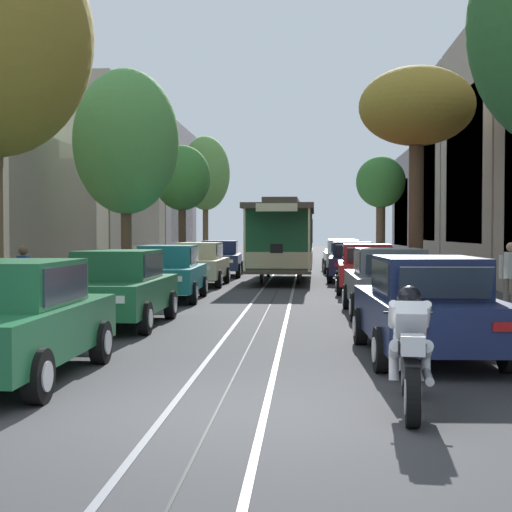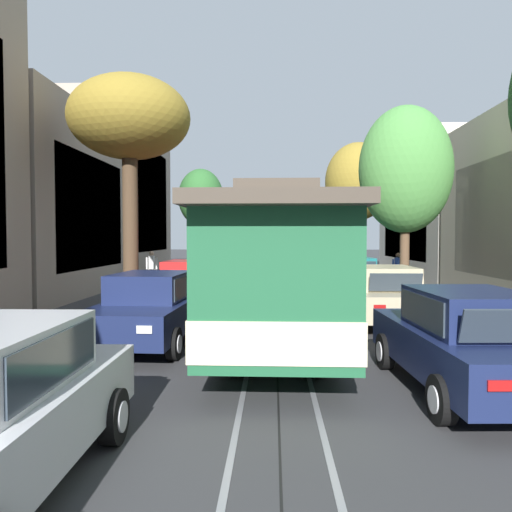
{
  "view_description": "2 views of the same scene",
  "coord_description": "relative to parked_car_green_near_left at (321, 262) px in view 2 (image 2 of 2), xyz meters",
  "views": [
    {
      "loc": [
        0.98,
        -8.1,
        1.96
      ],
      "look_at": [
        -0.73,
        17.57,
        1.15
      ],
      "focal_mm": 53.23,
      "sensor_mm": 36.0,
      "label": 1
    },
    {
      "loc": [
        0.08,
        33.27,
        2.39
      ],
      "look_at": [
        0.82,
        11.83,
        1.56
      ],
      "focal_mm": 35.03,
      "sensor_mm": 36.0,
      "label": 2
    }
  ],
  "objects": [
    {
      "name": "motorcycle_with_rider",
      "position": [
        5.06,
        -1.42,
        -0.15
      ],
      "size": [
        0.59,
        1.99,
        1.37
      ],
      "color": "black",
      "rests_on": "ground"
    },
    {
      "name": "parked_car_navy_near_right",
      "position": [
        5.81,
        2.18,
        0.0
      ],
      "size": [
        2.12,
        4.41,
        1.58
      ],
      "color": "#19234C",
      "rests_on": "ground"
    },
    {
      "name": "parked_car_navy_fifth_left",
      "position": [
        0.07,
        23.95,
        0.0
      ],
      "size": [
        2.13,
        4.42,
        1.58
      ],
      "color": "#19234C",
      "rests_on": "ground"
    },
    {
      "name": "parked_car_green_near_left",
      "position": [
        0.0,
        0.0,
        0.0
      ],
      "size": [
        2.01,
        4.36,
        1.58
      ],
      "color": "#1E6038",
      "rests_on": "ground"
    },
    {
      "name": "trolley_track_rails",
      "position": [
        2.95,
        21.83,
        -0.79
      ],
      "size": [
        1.14,
        58.97,
        0.01
      ],
      "color": "gray",
      "rests_on": "ground"
    },
    {
      "name": "pedestrian_on_left_pavement",
      "position": [
        8.73,
        8.43,
        0.18
      ],
      "size": [
        0.55,
        0.37,
        1.72
      ],
      "color": "slate",
      "rests_on": "ground"
    },
    {
      "name": "parked_car_red_mid_right",
      "position": [
        5.88,
        15.02,
        0.0
      ],
      "size": [
        2.1,
        4.4,
        1.58
      ],
      "color": "red",
      "rests_on": "ground"
    },
    {
      "name": "parked_car_grey_second_right",
      "position": [
        5.86,
        8.23,
        0.0
      ],
      "size": [
        2.03,
        4.38,
        1.58
      ],
      "color": "slate",
      "rests_on": "ground"
    },
    {
      "name": "street_tree_kerb_right_near",
      "position": [
        7.51,
        0.82,
        3.93
      ],
      "size": [
        2.78,
        3.03,
        6.57
      ],
      "color": "#4C3826",
      "rests_on": "ground"
    },
    {
      "name": "street_tree_kerb_right_second",
      "position": [
        7.58,
        15.86,
        5.24
      ],
      "size": [
        3.84,
        3.71,
        7.46
      ],
      "color": "#4C3826",
      "rests_on": "ground"
    },
    {
      "name": "pedestrian_on_right_pavement",
      "position": [
        -2.85,
        7.97,
        0.12
      ],
      "size": [
        0.55,
        0.38,
        1.63
      ],
      "color": "black",
      "rests_on": "ground"
    },
    {
      "name": "street_tree_kerb_left_second",
      "position": [
        -1.68,
        13.58,
        3.96
      ],
      "size": [
        3.3,
        2.89,
        7.04
      ],
      "color": "brown",
      "rests_on": "ground"
    },
    {
      "name": "parked_car_beige_fourth_left",
      "position": [
        -0.01,
        17.89,
        0.0
      ],
      "size": [
        2.01,
        4.36,
        1.58
      ],
      "color": "#C1B28E",
      "rests_on": "ground"
    },
    {
      "name": "parked_car_green_second_left",
      "position": [
        -0.01,
        5.84,
        0.0
      ],
      "size": [
        2.01,
        4.37,
        1.58
      ],
      "color": "#1E6038",
      "rests_on": "ground"
    },
    {
      "name": "parked_car_navy_fourth_right",
      "position": [
        5.76,
        20.72,
        0.0
      ],
      "size": [
        2.13,
        4.42,
        1.58
      ],
      "color": "#19234C",
      "rests_on": "ground"
    },
    {
      "name": "ground_plane",
      "position": [
        2.95,
        18.73,
        -0.8
      ],
      "size": [
        160.0,
        160.0,
        0.0
      ],
      "primitive_type": "plane",
      "color": "#38383A"
    },
    {
      "name": "cable_car_trolley",
      "position": [
        2.95,
        21.17,
        0.86
      ],
      "size": [
        2.66,
        9.15,
        3.28
      ],
      "color": "#1E5B38",
      "rests_on": "ground"
    },
    {
      "name": "street_sign_post",
      "position": [
        -1.31,
        1.66,
        0.85
      ],
      "size": [
        0.36,
        0.08,
        2.65
      ],
      "color": "slate",
      "rests_on": "ground"
    },
    {
      "name": "parked_car_teal_mid_left",
      "position": [
        -0.05,
        11.88,
        0.0
      ],
      "size": [
        2.1,
        4.4,
        1.58
      ],
      "color": "#196B70",
      "rests_on": "ground"
    },
    {
      "name": "street_tree_kerb_left_near",
      "position": [
        -1.69,
        3.47,
        4.63
      ],
      "size": [
        3.63,
        3.73,
        7.63
      ],
      "color": "brown",
      "rests_on": "ground"
    }
  ]
}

